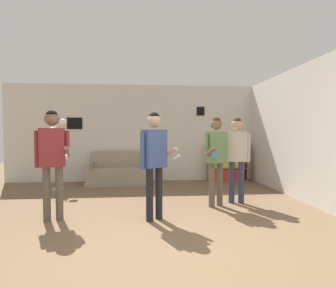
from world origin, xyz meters
name	(u,v)px	position (x,y,z in m)	size (l,w,h in m)	color
ground_plane	(167,260)	(0.00, 0.00, 0.00)	(20.00, 20.00, 0.00)	brown
wall_back	(153,133)	(0.00, 4.71, 1.35)	(8.09, 0.08, 2.70)	beige
wall_right	(299,133)	(2.88, 2.34, 1.35)	(0.06, 7.08, 2.70)	beige
couch	(119,173)	(-0.93, 4.28, 0.29)	(1.63, 0.80, 0.85)	gray
bookshelf	(227,162)	(2.08, 4.48, 0.54)	(1.10, 0.30, 1.08)	olive
floor_lamp	(57,136)	(-2.31, 3.69, 1.27)	(0.38, 0.41, 1.69)	#ADA89E
person_player_foreground_left	(52,153)	(-1.65, 1.40, 1.04)	(0.55, 0.43, 1.70)	brown
person_player_foreground_center	(154,154)	(-0.09, 1.29, 1.02)	(0.60, 0.37, 1.67)	black
person_watcher_holding_cup	(216,152)	(1.06, 1.95, 1.00)	(0.47, 0.52, 1.64)	brown
person_spectator_near_bookshelf	(237,151)	(1.52, 2.15, 1.00)	(0.49, 0.28, 1.64)	#2D334C
drinking_cup	(233,141)	(2.24, 4.49, 1.13)	(0.07, 0.07, 0.11)	blue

